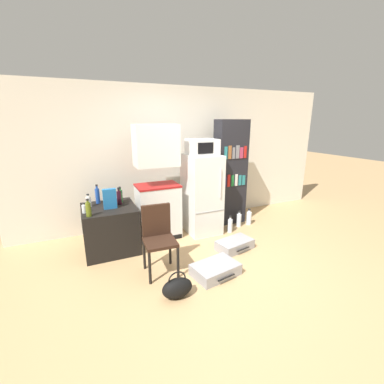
{
  "coord_description": "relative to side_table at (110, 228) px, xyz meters",
  "views": [
    {
      "loc": [
        -1.74,
        -2.67,
        1.97
      ],
      "look_at": [
        -0.18,
        0.85,
        0.89
      ],
      "focal_mm": 24.0,
      "sensor_mm": 36.0,
      "label": 1
    }
  ],
  "objects": [
    {
      "name": "cereal_box",
      "position": [
        0.02,
        -0.08,
        0.5
      ],
      "size": [
        0.19,
        0.07,
        0.3
      ],
      "color": "#1E66A8",
      "rests_on": "side_table"
    },
    {
      "name": "bottle_blue_soda",
      "position": [
        -0.12,
        0.26,
        0.48
      ],
      "size": [
        0.07,
        0.07,
        0.3
      ],
      "color": "#1E47A3",
      "rests_on": "side_table"
    },
    {
      "name": "suitcase_large_flat",
      "position": [
        1.15,
        -1.29,
        -0.28
      ],
      "size": [
        0.65,
        0.49,
        0.15
      ],
      "rotation": [
        0.0,
        0.0,
        0.18
      ],
      "color": "#99999E",
      "rests_on": "ground_plane"
    },
    {
      "name": "refrigerator",
      "position": [
        1.6,
        0.06,
        0.35
      ],
      "size": [
        0.56,
        0.68,
        1.4
      ],
      "color": "silver",
      "rests_on": "ground_plane"
    },
    {
      "name": "suitcase_small_flat",
      "position": [
        1.77,
        -0.8,
        -0.27
      ],
      "size": [
        0.62,
        0.43,
        0.15
      ],
      "rotation": [
        0.0,
        0.0,
        0.2
      ],
      "color": "#99999E",
      "rests_on": "ground_plane"
    },
    {
      "name": "water_bottle_middle",
      "position": [
        2.58,
        -0.05,
        -0.22
      ],
      "size": [
        0.1,
        0.1,
        0.32
      ],
      "color": "silver",
      "rests_on": "ground_plane"
    },
    {
      "name": "bottle_milk_white",
      "position": [
        -0.27,
        0.13,
        0.44
      ],
      "size": [
        0.07,
        0.07,
        0.2
      ],
      "color": "white",
      "rests_on": "side_table"
    },
    {
      "name": "bottle_olive_oil",
      "position": [
        -0.29,
        -0.3,
        0.46
      ],
      "size": [
        0.07,
        0.07,
        0.25
      ],
      "color": "#566619",
      "rests_on": "side_table"
    },
    {
      "name": "wall_back",
      "position": [
        1.6,
        0.79,
        0.94
      ],
      "size": [
        6.4,
        0.1,
        2.58
      ],
      "color": "silver",
      "rests_on": "ground_plane"
    },
    {
      "name": "microwave",
      "position": [
        1.6,
        0.06,
        1.18
      ],
      "size": [
        0.47,
        0.44,
        0.26
      ],
      "color": "silver",
      "rests_on": "refrigerator"
    },
    {
      "name": "kitchen_hutch",
      "position": [
        0.82,
        0.15,
        0.54
      ],
      "size": [
        0.71,
        0.49,
        1.91
      ],
      "color": "silver",
      "rests_on": "ground_plane"
    },
    {
      "name": "side_table",
      "position": [
        0.0,
        0.0,
        0.0
      ],
      "size": [
        0.78,
        0.78,
        0.7
      ],
      "color": "black",
      "rests_on": "ground_plane"
    },
    {
      "name": "ground_plane",
      "position": [
        1.4,
        -1.21,
        -0.35
      ],
      "size": [
        24.0,
        24.0,
        0.0
      ],
      "primitive_type": "plane",
      "color": "tan"
    },
    {
      "name": "water_bottle_front",
      "position": [
        2.05,
        -0.22,
        -0.22
      ],
      "size": [
        0.09,
        0.09,
        0.31
      ],
      "color": "silver",
      "rests_on": "ground_plane"
    },
    {
      "name": "water_bottle_back",
      "position": [
        2.34,
        -0.06,
        -0.22
      ],
      "size": [
        0.09,
        0.09,
        0.31
      ],
      "color": "silver",
      "rests_on": "ground_plane"
    },
    {
      "name": "bottle_green_tall",
      "position": [
        0.21,
        0.18,
        0.46
      ],
      "size": [
        0.07,
        0.07,
        0.25
      ],
      "color": "#1E6028",
      "rests_on": "side_table"
    },
    {
      "name": "bottle_clear_short",
      "position": [
        -0.34,
        -0.13,
        0.41
      ],
      "size": [
        0.06,
        0.06,
        0.14
      ],
      "color": "silver",
      "rests_on": "side_table"
    },
    {
      "name": "bookshelf",
      "position": [
        2.29,
        0.24,
        0.64
      ],
      "size": [
        0.59,
        0.32,
        1.98
      ],
      "color": "black",
      "rests_on": "ground_plane"
    },
    {
      "name": "handbag",
      "position": [
        0.54,
        -1.5,
        -0.23
      ],
      "size": [
        0.36,
        0.2,
        0.33
      ],
      "color": "black",
      "rests_on": "ground_plane"
    },
    {
      "name": "bottle_wine_dark",
      "position": [
        0.18,
        0.06,
        0.46
      ],
      "size": [
        0.07,
        0.07,
        0.27
      ],
      "color": "black",
      "rests_on": "side_table"
    },
    {
      "name": "chair",
      "position": [
        0.51,
        -0.87,
        0.19
      ],
      "size": [
        0.42,
        0.43,
        0.91
      ],
      "rotation": [
        0.0,
        0.0,
        -0.06
      ],
      "color": "black",
      "rests_on": "ground_plane"
    }
  ]
}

